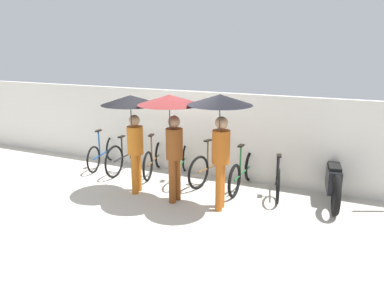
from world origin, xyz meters
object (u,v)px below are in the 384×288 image
(parked_bicycle_4, at_px, (212,166))
(parked_bicycle_0, at_px, (103,152))
(parked_bicycle_1, at_px, (127,155))
(parked_bicycle_5, at_px, (243,172))
(parked_bicycle_6, at_px, (278,176))
(pedestrian_leading, at_px, (132,115))
(pedestrian_center, at_px, (171,116))
(parked_bicycle_2, at_px, (154,159))
(motorcycle, at_px, (333,181))
(parked_bicycle_3, at_px, (181,163))
(pedestrian_trailing, at_px, (220,118))

(parked_bicycle_4, bearing_deg, parked_bicycle_0, 103.45)
(parked_bicycle_1, xyz_separation_m, parked_bicycle_4, (2.17, 0.10, -0.01))
(parked_bicycle_5, height_order, parked_bicycle_6, parked_bicycle_6)
(parked_bicycle_4, relative_size, pedestrian_leading, 0.85)
(parked_bicycle_0, height_order, pedestrian_center, pedestrian_center)
(parked_bicycle_0, relative_size, parked_bicycle_6, 0.98)
(parked_bicycle_2, bearing_deg, motorcycle, -103.65)
(parked_bicycle_1, distance_m, motorcycle, 4.67)
(parked_bicycle_3, xyz_separation_m, motorcycle, (3.23, 0.05, 0.05))
(parked_bicycle_0, relative_size, parked_bicycle_3, 0.96)
(pedestrian_trailing, bearing_deg, parked_bicycle_4, -70.27)
(pedestrian_leading, xyz_separation_m, motorcycle, (3.68, 1.27, -1.22))
(parked_bicycle_2, xyz_separation_m, parked_bicycle_4, (1.45, 0.04, 0.02))
(parked_bicycle_1, relative_size, motorcycle, 0.91)
(parked_bicycle_1, height_order, parked_bicycle_3, parked_bicycle_3)
(pedestrian_center, relative_size, pedestrian_trailing, 0.98)
(parked_bicycle_2, distance_m, parked_bicycle_5, 2.17)
(pedestrian_leading, bearing_deg, motorcycle, -169.00)
(parked_bicycle_6, bearing_deg, parked_bicycle_2, 76.73)
(parked_bicycle_0, xyz_separation_m, parked_bicycle_2, (1.45, 0.02, 0.01))
(parked_bicycle_0, distance_m, pedestrian_leading, 2.48)
(parked_bicycle_1, relative_size, parked_bicycle_5, 1.05)
(parked_bicycle_3, relative_size, parked_bicycle_5, 0.99)
(parked_bicycle_0, relative_size, parked_bicycle_1, 0.90)
(parked_bicycle_5, relative_size, pedestrian_trailing, 0.81)
(parked_bicycle_2, xyz_separation_m, motorcycle, (3.95, 0.01, 0.05))
(parked_bicycle_5, xyz_separation_m, pedestrian_trailing, (-0.06, -1.27, 1.36))
(pedestrian_leading, bearing_deg, parked_bicycle_1, -58.32)
(parked_bicycle_0, distance_m, parked_bicycle_1, 0.73)
(parked_bicycle_5, bearing_deg, pedestrian_trailing, 178.18)
(pedestrian_leading, bearing_deg, parked_bicycle_0, -43.79)
(parked_bicycle_5, bearing_deg, parked_bicycle_2, 89.82)
(parked_bicycle_3, height_order, pedestrian_center, pedestrian_center)
(pedestrian_leading, bearing_deg, parked_bicycle_4, -140.13)
(parked_bicycle_2, bearing_deg, parked_bicycle_0, 76.91)
(parked_bicycle_4, xyz_separation_m, pedestrian_leading, (-1.17, -1.30, 1.26))
(pedestrian_leading, distance_m, motorcycle, 4.08)
(parked_bicycle_0, relative_size, pedestrian_leading, 0.82)
(parked_bicycle_3, bearing_deg, parked_bicycle_1, 76.77)
(parked_bicycle_2, bearing_deg, parked_bicycle_4, -102.13)
(pedestrian_leading, bearing_deg, pedestrian_center, 166.50)
(parked_bicycle_0, relative_size, pedestrian_center, 0.79)
(parked_bicycle_4, height_order, parked_bicycle_5, parked_bicycle_5)
(parked_bicycle_3, bearing_deg, parked_bicycle_2, 73.00)
(parked_bicycle_5, relative_size, parked_bicycle_6, 1.04)
(parked_bicycle_2, height_order, pedestrian_center, pedestrian_center)
(parked_bicycle_1, relative_size, pedestrian_leading, 0.91)
(pedestrian_trailing, bearing_deg, pedestrian_leading, -8.03)
(pedestrian_trailing, bearing_deg, parked_bicycle_1, -30.13)
(parked_bicycle_4, bearing_deg, parked_bicycle_5, -84.58)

